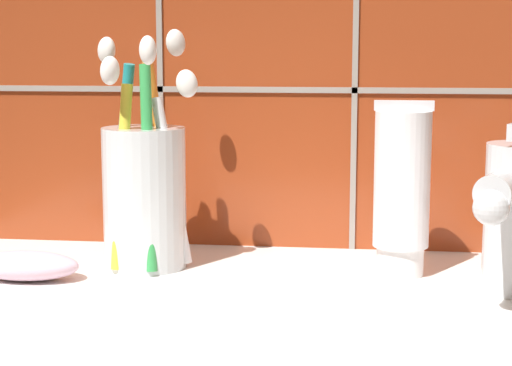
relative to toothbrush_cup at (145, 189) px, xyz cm
name	(u,v)px	position (x,y,z in cm)	size (l,w,h in cm)	color
sink_counter	(323,321)	(14.89, -9.25, -7.39)	(68.48, 36.04, 2.00)	white
tile_wall_backsplash	(336,31)	(14.89, 9.01, 12.72)	(78.48, 1.72, 42.20)	#933819
toothbrush_cup	(145,189)	(0.00, 0.00, 0.00)	(9.47, 8.17, 19.28)	silver
toothpaste_tube	(402,190)	(20.45, 0.01, 0.37)	(4.55, 4.33, 13.69)	white
soap_bar	(25,265)	(-8.21, -5.03, -5.29)	(8.45, 4.30, 2.20)	#DBB2C6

